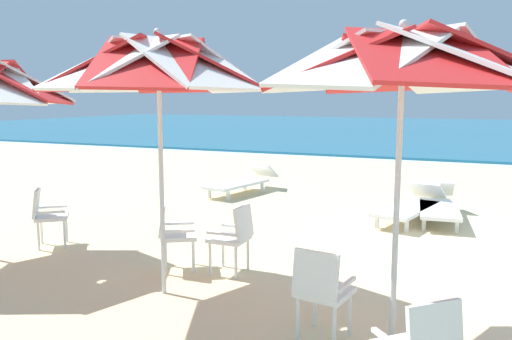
% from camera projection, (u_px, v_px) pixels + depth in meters
% --- Properties ---
extents(ground_plane, '(80.00, 80.00, 0.00)m').
position_uv_depth(ground_plane, '(494.00, 256.00, 7.06)').
color(ground_plane, beige).
extents(sea, '(80.00, 36.00, 0.10)m').
position_uv_depth(sea, '(482.00, 131.00, 33.23)').
color(sea, teal).
rests_on(sea, ground).
extents(surf_foam, '(80.00, 0.70, 0.01)m').
position_uv_depth(surf_foam, '(485.00, 165.00, 16.60)').
color(surf_foam, white).
rests_on(surf_foam, ground).
extents(beach_umbrella_0, '(2.52, 2.52, 2.80)m').
position_uv_depth(beach_umbrella_0, '(402.00, 64.00, 4.15)').
color(beach_umbrella_0, silver).
rests_on(beach_umbrella_0, ground).
extents(plastic_chair_1, '(0.50, 0.53, 0.87)m').
position_uv_depth(plastic_chair_1, '(321.00, 288.00, 4.53)').
color(plastic_chair_1, white).
rests_on(plastic_chair_1, ground).
extents(beach_umbrella_1, '(2.48, 2.48, 2.89)m').
position_uv_depth(beach_umbrella_1, '(158.00, 67.00, 5.38)').
color(beach_umbrella_1, silver).
rests_on(beach_umbrella_1, ground).
extents(plastic_chair_2, '(0.47, 0.44, 0.87)m').
position_uv_depth(plastic_chair_2, '(234.00, 235.00, 6.30)').
color(plastic_chair_2, white).
rests_on(plastic_chair_2, ground).
extents(plastic_chair_3, '(0.62, 0.61, 0.87)m').
position_uv_depth(plastic_chair_3, '(173.00, 231.00, 6.45)').
color(plastic_chair_3, white).
rests_on(plastic_chair_3, ground).
extents(plastic_chair_4, '(0.63, 0.63, 0.87)m').
position_uv_depth(plastic_chair_4, '(47.00, 213.00, 7.46)').
color(plastic_chair_4, white).
rests_on(plastic_chair_4, ground).
extents(sun_lounger_1, '(0.85, 2.20, 0.62)m').
position_uv_depth(sun_lounger_1, '(439.00, 205.00, 9.12)').
color(sun_lounger_1, white).
rests_on(sun_lounger_1, ground).
extents(sun_lounger_2, '(1.12, 2.23, 0.62)m').
position_uv_depth(sun_lounger_2, '(411.00, 205.00, 9.07)').
color(sun_lounger_2, white).
rests_on(sun_lounger_2, ground).
extents(sun_lounger_3, '(1.06, 2.23, 0.62)m').
position_uv_depth(sun_lounger_3, '(242.00, 181.00, 11.65)').
color(sun_lounger_3, white).
rests_on(sun_lounger_3, ground).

